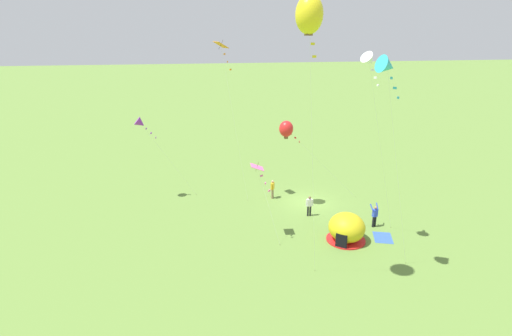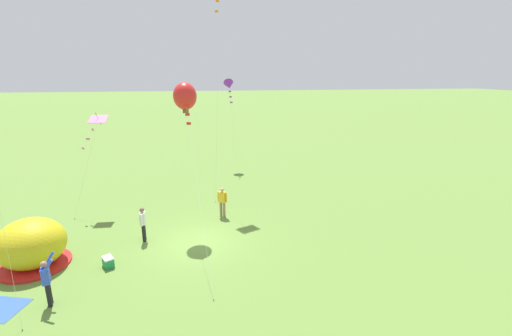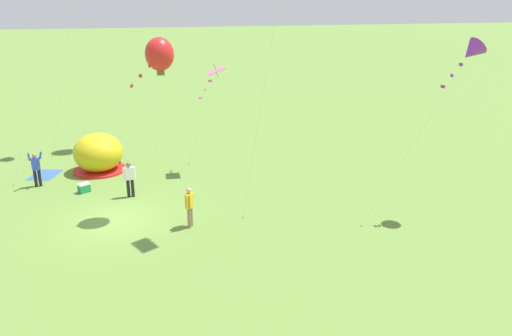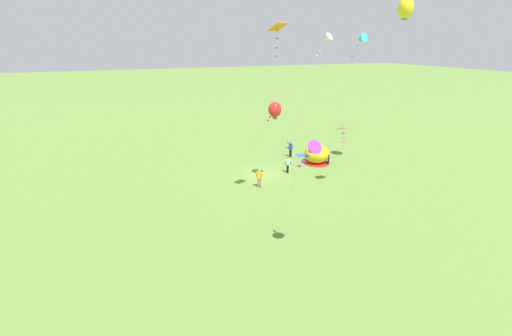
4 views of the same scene
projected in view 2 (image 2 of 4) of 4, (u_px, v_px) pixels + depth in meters
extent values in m
plane|color=olive|center=(198.00, 242.00, 16.58)|extent=(300.00, 300.00, 0.00)
ellipsoid|color=gold|center=(31.00, 243.00, 14.32)|extent=(2.70, 2.60, 2.10)
cylinder|color=red|center=(35.00, 264.00, 14.59)|extent=(2.81, 2.81, 0.10)
cube|color=black|center=(15.00, 247.00, 14.99)|extent=(0.57, 0.72, 1.10)
cube|color=#1E8C4C|center=(108.00, 263.00, 14.46)|extent=(0.57, 0.63, 0.38)
cube|color=white|center=(108.00, 258.00, 14.40)|extent=(0.58, 0.64, 0.06)
cylinder|color=#8C7251|center=(221.00, 209.00, 19.52)|extent=(0.15, 0.15, 0.88)
cylinder|color=#8C7251|center=(224.00, 209.00, 19.45)|extent=(0.15, 0.15, 0.88)
cube|color=gold|center=(222.00, 197.00, 19.28)|extent=(0.45, 0.40, 0.60)
sphere|color=tan|center=(222.00, 190.00, 19.17)|extent=(0.22, 0.22, 0.22)
cylinder|color=gold|center=(218.00, 196.00, 19.37)|extent=(0.09, 0.09, 0.58)
cylinder|color=gold|center=(226.00, 198.00, 19.20)|extent=(0.09, 0.09, 0.58)
cylinder|color=black|center=(144.00, 231.00, 16.75)|extent=(0.15, 0.15, 0.88)
cylinder|color=black|center=(144.00, 233.00, 16.56)|extent=(0.15, 0.15, 0.88)
cube|color=white|center=(143.00, 218.00, 16.46)|extent=(0.25, 0.39, 0.60)
sphere|color=brown|center=(142.00, 210.00, 16.34)|extent=(0.22, 0.22, 0.22)
cylinder|color=white|center=(143.00, 216.00, 16.70)|extent=(0.09, 0.09, 0.58)
cylinder|color=white|center=(142.00, 220.00, 16.22)|extent=(0.09, 0.09, 0.58)
cylinder|color=black|center=(49.00, 292.00, 12.09)|extent=(0.15, 0.15, 0.88)
cylinder|color=black|center=(49.00, 295.00, 11.92)|extent=(0.15, 0.15, 0.88)
cube|color=blue|center=(46.00, 275.00, 11.81)|extent=(0.33, 0.43, 0.60)
sphere|color=#9E7051|center=(43.00, 264.00, 11.69)|extent=(0.22, 0.22, 0.22)
cylinder|color=blue|center=(49.00, 259.00, 11.98)|extent=(0.38, 0.24, 0.50)
cylinder|color=blue|center=(48.00, 266.00, 11.51)|extent=(0.39, 0.13, 0.50)
cylinder|color=brown|center=(22.00, 330.00, 10.88)|extent=(0.03, 0.03, 0.06)
cylinder|color=silver|center=(217.00, 95.00, 20.94)|extent=(0.78, 1.97, 13.30)
cylinder|color=brown|center=(216.00, 202.00, 21.71)|extent=(0.03, 0.03, 0.06)
cube|color=orange|center=(217.00, 1.00, 20.02)|extent=(0.21, 0.10, 0.12)
cube|color=orange|center=(216.00, 11.00, 19.96)|extent=(0.19, 0.17, 0.12)
cylinder|color=silver|center=(197.00, 183.00, 14.57)|extent=(0.80, 6.81, 6.84)
cylinder|color=brown|center=(214.00, 300.00, 12.31)|extent=(0.03, 0.03, 0.06)
ellipsoid|color=red|center=(185.00, 96.00, 16.81)|extent=(1.15, 1.15, 1.33)
cube|color=brown|center=(186.00, 111.00, 17.00)|extent=(0.29, 0.29, 0.21)
cube|color=red|center=(186.00, 106.00, 16.52)|extent=(0.20, 0.07, 0.12)
cube|color=red|center=(187.00, 115.00, 16.28)|extent=(0.21, 0.12, 0.12)
cube|color=red|center=(189.00, 123.00, 16.03)|extent=(0.21, 0.11, 0.12)
cylinder|color=silver|center=(234.00, 131.00, 27.48)|extent=(0.22, 4.36, 6.95)
cylinder|color=brown|center=(239.00, 179.00, 26.36)|extent=(0.03, 0.03, 0.06)
cone|color=purple|center=(229.00, 85.00, 28.60)|extent=(0.88, 1.12, 1.10)
cube|color=purple|center=(230.00, 91.00, 28.32)|extent=(0.21, 0.08, 0.12)
cube|color=purple|center=(231.00, 97.00, 28.10)|extent=(0.21, 0.12, 0.12)
cube|color=purple|center=(231.00, 102.00, 27.87)|extent=(0.20, 0.07, 0.12)
cylinder|color=silver|center=(86.00, 169.00, 19.29)|extent=(1.55, 1.42, 5.42)
cylinder|color=brown|center=(74.00, 219.00, 19.21)|extent=(0.03, 0.03, 0.06)
cube|color=pink|center=(98.00, 119.00, 19.37)|extent=(0.98, 0.94, 0.35)
cylinder|color=#332314|center=(98.00, 119.00, 19.37)|extent=(0.23, 0.21, 0.74)
cube|color=pink|center=(93.00, 130.00, 19.21)|extent=(0.15, 0.20, 0.12)
cube|color=pink|center=(88.00, 139.00, 19.08)|extent=(0.21, 0.14, 0.12)
cube|color=pink|center=(83.00, 148.00, 18.95)|extent=(0.17, 0.20, 0.12)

